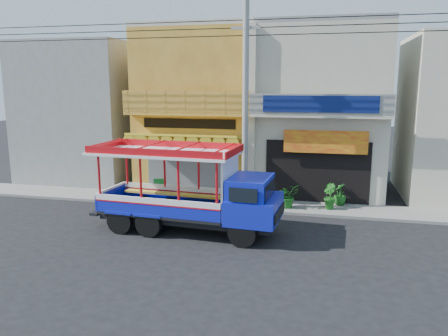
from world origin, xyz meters
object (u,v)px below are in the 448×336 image
green_sign (160,189)px  potted_plant_c (340,194)px  utility_pole (249,93)px  potted_plant_a (288,196)px  potted_plant_b (329,196)px  songthaew_truck (200,192)px

green_sign → potted_plant_c: 8.28m
utility_pole → green_sign: bearing=168.6°
potted_plant_a → potted_plant_c: size_ratio=1.07×
potted_plant_a → potted_plant_b: bearing=-27.1°
songthaew_truck → potted_plant_c: 6.95m
green_sign → potted_plant_c: (8.26, 0.49, 0.11)m
utility_pole → songthaew_truck: utility_pole is taller
potted_plant_b → green_sign: bearing=60.6°
potted_plant_b → songthaew_truck: bearing=102.7°
potted_plant_b → potted_plant_c: bearing=-60.4°
utility_pole → potted_plant_a: 4.72m
green_sign → potted_plant_b: potted_plant_b is taller
utility_pole → green_sign: utility_pole is taller
utility_pole → green_sign: size_ratio=31.69×
songthaew_truck → potted_plant_b: (4.61, 3.90, -0.89)m
songthaew_truck → utility_pole: bearing=69.9°
songthaew_truck → green_sign: bearing=127.4°
potted_plant_a → potted_plant_b: 1.75m
songthaew_truck → green_sign: songthaew_truck is taller
songthaew_truck → potted_plant_a: (2.86, 3.71, -0.91)m
potted_plant_c → potted_plant_a: bearing=-66.8°
utility_pole → songthaew_truck: size_ratio=3.98×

